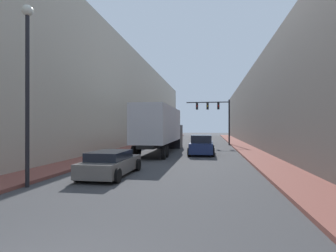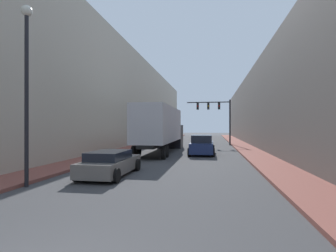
{
  "view_description": "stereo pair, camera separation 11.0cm",
  "coord_description": "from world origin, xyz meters",
  "px_view_note": "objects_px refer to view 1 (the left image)",
  "views": [
    {
      "loc": [
        2.45,
        -3.01,
        2.44
      ],
      "look_at": [
        -0.64,
        15.89,
        2.48
      ],
      "focal_mm": 28.0,
      "sensor_mm": 36.0,
      "label": 1
    },
    {
      "loc": [
        2.56,
        -2.99,
        2.44
      ],
      "look_at": [
        -0.64,
        15.89,
        2.48
      ],
      "focal_mm": 28.0,
      "sensor_mm": 36.0,
      "label": 2
    }
  ],
  "objects_px": {
    "sedan_car": "(111,163)",
    "street_lamp": "(27,71)",
    "traffic_signal_gantry": "(217,113)",
    "suv_car": "(202,145)",
    "semi_truck": "(161,128)"
  },
  "relations": [
    {
      "from": "sedan_car",
      "to": "street_lamp",
      "type": "relative_size",
      "value": 0.62
    },
    {
      "from": "traffic_signal_gantry",
      "to": "suv_car",
      "type": "bearing_deg",
      "value": -97.71
    },
    {
      "from": "sedan_car",
      "to": "street_lamp",
      "type": "height_order",
      "value": "street_lamp"
    },
    {
      "from": "sedan_car",
      "to": "traffic_signal_gantry",
      "type": "bearing_deg",
      "value": 75.86
    },
    {
      "from": "semi_truck",
      "to": "sedan_car",
      "type": "relative_size",
      "value": 2.87
    },
    {
      "from": "sedan_car",
      "to": "traffic_signal_gantry",
      "type": "height_order",
      "value": "traffic_signal_gantry"
    },
    {
      "from": "semi_truck",
      "to": "street_lamp",
      "type": "relative_size",
      "value": 1.77
    },
    {
      "from": "sedan_car",
      "to": "suv_car",
      "type": "height_order",
      "value": "suv_car"
    },
    {
      "from": "sedan_car",
      "to": "semi_truck",
      "type": "bearing_deg",
      "value": 88.56
    },
    {
      "from": "suv_car",
      "to": "street_lamp",
      "type": "bearing_deg",
      "value": -115.51
    },
    {
      "from": "semi_truck",
      "to": "sedan_car",
      "type": "height_order",
      "value": "semi_truck"
    },
    {
      "from": "semi_truck",
      "to": "street_lamp",
      "type": "height_order",
      "value": "street_lamp"
    },
    {
      "from": "suv_car",
      "to": "traffic_signal_gantry",
      "type": "height_order",
      "value": "traffic_signal_gantry"
    },
    {
      "from": "sedan_car",
      "to": "street_lamp",
      "type": "bearing_deg",
      "value": -129.67
    },
    {
      "from": "suv_car",
      "to": "traffic_signal_gantry",
      "type": "relative_size",
      "value": 0.81
    }
  ]
}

